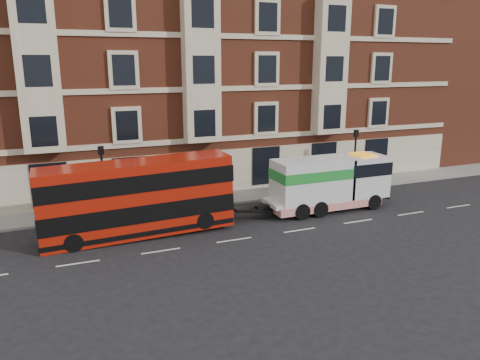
# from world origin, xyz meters

# --- Properties ---
(ground) EXTENTS (120.00, 120.00, 0.00)m
(ground) POSITION_xyz_m (0.00, 0.00, 0.00)
(ground) COLOR black
(ground) RESTS_ON ground
(sidewalk) EXTENTS (90.00, 3.00, 0.15)m
(sidewalk) POSITION_xyz_m (0.00, 7.50, 0.07)
(sidewalk) COLOR slate
(sidewalk) RESTS_ON ground
(victorian_terrace) EXTENTS (45.00, 12.00, 20.40)m
(victorian_terrace) POSITION_xyz_m (0.50, 15.00, 10.07)
(victorian_terrace) COLOR brown
(victorian_terrace) RESTS_ON ground
(filler_east) EXTENTS (18.00, 10.00, 19.00)m
(filler_east) POSITION_xyz_m (32.00, 14.00, 9.43)
(filler_east) COLOR brown
(filler_east) RESTS_ON ground
(lamp_post_west) EXTENTS (0.35, 0.15, 4.35)m
(lamp_post_west) POSITION_xyz_m (-6.00, 6.20, 2.68)
(lamp_post_west) COLOR black
(lamp_post_west) RESTS_ON sidewalk
(lamp_post_east) EXTENTS (0.35, 0.15, 4.35)m
(lamp_post_east) POSITION_xyz_m (12.00, 6.20, 2.68)
(lamp_post_east) COLOR black
(lamp_post_east) RESTS_ON sidewalk
(double_decker_bus) EXTENTS (10.29, 2.36, 4.16)m
(double_decker_bus) POSITION_xyz_m (-4.59, 2.65, 2.21)
(double_decker_bus) COLOR #A21609
(double_decker_bus) RESTS_ON ground
(tow_truck) EXTENTS (8.23, 2.43, 3.43)m
(tow_truck) POSITION_xyz_m (7.46, 2.65, 1.82)
(tow_truck) COLOR silver
(tow_truck) RESTS_ON ground
(pedestrian) EXTENTS (0.79, 0.76, 1.82)m
(pedestrian) POSITION_xyz_m (-6.94, 6.15, 1.06)
(pedestrian) COLOR #1B1932
(pedestrian) RESTS_ON sidewalk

